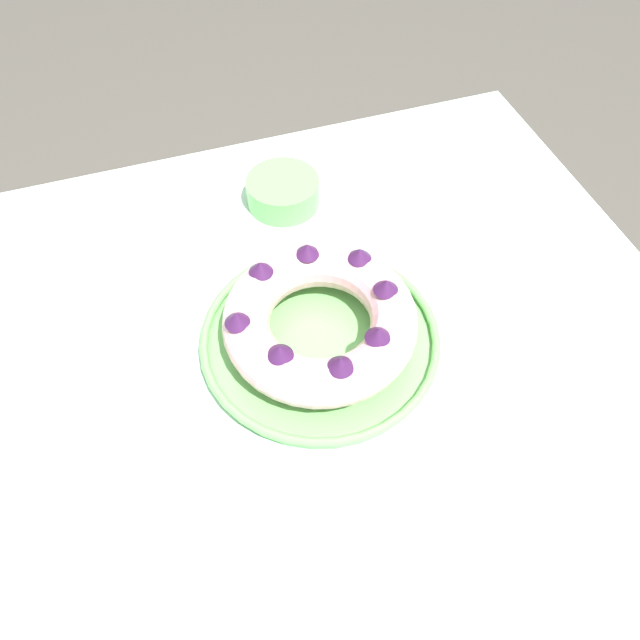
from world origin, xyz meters
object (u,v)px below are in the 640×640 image
fork (146,385)px  bundt_cake (320,319)px  cake_knife (165,387)px  serving_dish (320,339)px  serving_knife (131,410)px  side_bowl (283,192)px

fork → bundt_cake: bearing=-3.6°
bundt_cake → cake_knife: 0.22m
bundt_cake → serving_dish: bearing=-72.8°
serving_knife → side_bowl: bearing=43.4°
fork → cake_knife: size_ratio=1.06×
side_bowl → fork: bearing=-134.1°
bundt_cake → fork: (-0.24, 0.01, -0.06)m
serving_dish → serving_knife: bearing=-175.1°
serving_dish → fork: serving_dish is taller
serving_knife → side_bowl: 0.44m
fork → cake_knife: (0.02, -0.01, 0.00)m
serving_dish → bundt_cake: bundt_cake is taller
cake_knife → side_bowl: 0.39m
bundt_cake → cake_knife: (-0.22, -0.00, -0.06)m
serving_knife → cake_knife: size_ratio=1.18×
bundt_cake → serving_knife: 0.27m
cake_knife → side_bowl: (0.25, 0.30, 0.02)m
serving_knife → cake_knife: (0.05, 0.02, 0.00)m
serving_dish → side_bowl: size_ratio=2.75×
fork → serving_knife: serving_knife is taller
serving_knife → cake_knife: same height
serving_knife → bundt_cake: bearing=1.6°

